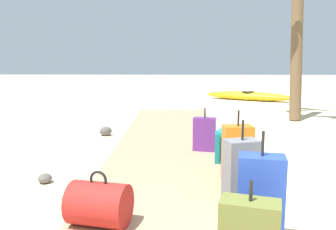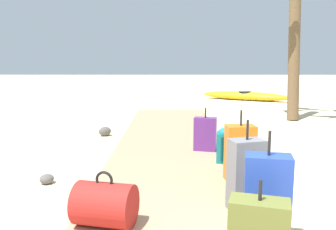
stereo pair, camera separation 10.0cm
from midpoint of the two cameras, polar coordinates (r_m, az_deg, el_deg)
The scene contains 11 objects.
ground_plane at distance 5.28m, azimuth 0.01°, elevation -8.15°, with size 60.00×60.00×0.00m, color beige.
boardwalk at distance 6.11m, azimuth 0.05°, elevation -5.37°, with size 1.88×8.74×0.08m, color tan.
duffel_bag_red at distance 3.31m, azimuth -10.98°, elevation -13.89°, with size 0.60×0.50×0.51m.
backpack_teal at distance 5.19m, azimuth 9.05°, elevation -4.59°, with size 0.35×0.30×0.51m.
suitcase_grey at distance 3.59m, azimuth 11.60°, elevation -9.40°, with size 0.37×0.30×0.90m.
suitcase_orange at distance 4.43m, azimuth 10.83°, elevation -6.02°, with size 0.37×0.27×0.87m.
suitcase_blue at distance 3.11m, azimuth 14.69°, elevation -12.50°, with size 0.41×0.29×0.91m.
suitcase_purple at distance 5.79m, azimuth 5.49°, elevation -3.06°, with size 0.39×0.24×0.70m.
kayak at distance 13.81m, azimuth 12.02°, elevation 3.03°, with size 3.24×2.09×0.34m.
rock_left_far at distance 4.81m, azimuth -19.45°, elevation -9.65°, with size 0.17×0.18×0.12m, color #5B5651.
rock_left_mid at distance 7.38m, azimuth -10.48°, elevation -2.58°, with size 0.25×0.20×0.19m, color #5B5651.
Camera 2 is at (-0.02, -1.55, 1.56)m, focal length 37.98 mm.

